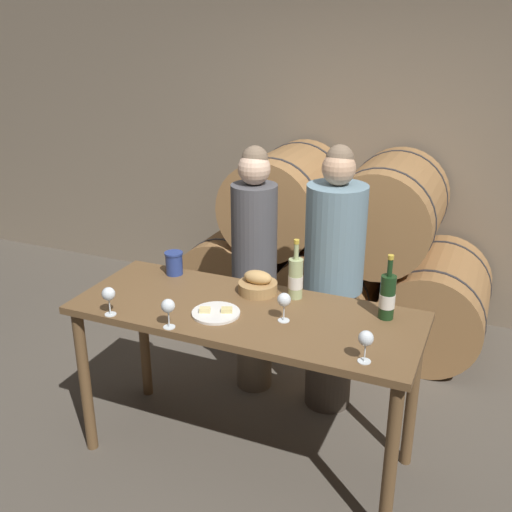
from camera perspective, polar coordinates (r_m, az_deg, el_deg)
The scene contains 15 objects.
ground_plane at distance 3.65m, azimuth -0.93°, elevation -18.32°, with size 10.00×10.00×0.00m, color #564F44.
stone_wall_back at distance 5.03m, azimuth 9.90°, elevation 12.79°, with size 10.00×0.12×3.20m.
barrel_stack at distance 4.70m, azimuth 7.38°, elevation 0.23°, with size 2.36×0.97×1.44m.
tasting_table at distance 3.19m, azimuth -1.02°, elevation -7.09°, with size 1.83×0.72×0.93m.
person_left at distance 3.82m, azimuth -0.17°, elevation -1.21°, with size 0.29×0.29×1.65m.
person_right at distance 3.66m, azimuth 7.34°, elevation -2.49°, with size 0.36×0.36×1.69m.
wine_bottle_red at distance 3.07m, azimuth 12.40°, elevation -3.80°, with size 0.08×0.08×0.34m.
wine_bottle_white at distance 3.23m, azimuth 3.79°, elevation -2.11°, with size 0.08×0.08×0.33m.
blue_crock at distance 3.57m, azimuth -7.81°, elevation -0.60°, with size 0.11×0.11×0.14m.
bread_basket at distance 3.30m, azimuth 0.18°, elevation -2.73°, with size 0.22×0.22×0.13m.
cheese_plate at distance 3.09m, azimuth -3.84°, elevation -5.41°, with size 0.25×0.25×0.04m.
wine_glass_far_left at distance 3.13m, azimuth -13.86°, elevation -3.61°, with size 0.07×0.07×0.15m.
wine_glass_left at distance 2.94m, azimuth -8.38°, elevation -4.81°, with size 0.07×0.07×0.15m.
wine_glass_center at distance 2.98m, azimuth 2.69°, elevation -4.27°, with size 0.07×0.07×0.15m.
wine_glass_right at distance 2.67m, azimuth 10.42°, elevation -7.81°, with size 0.07×0.07×0.15m.
Camera 1 is at (1.15, -2.55, 2.34)m, focal length 42.00 mm.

